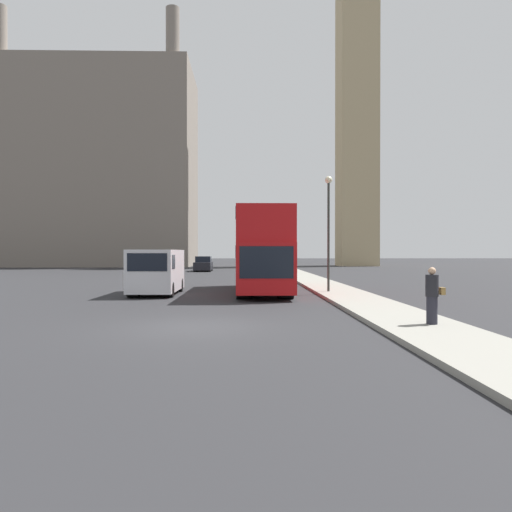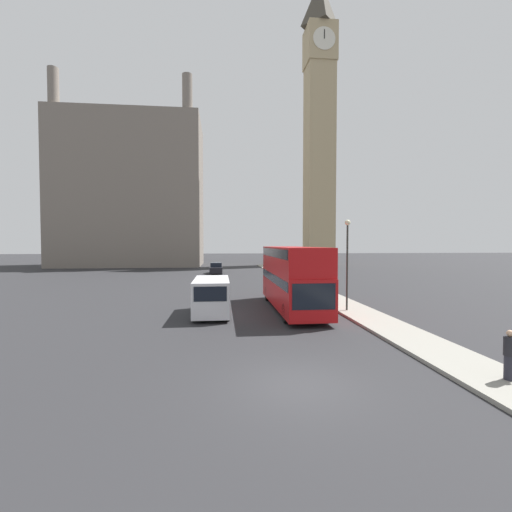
{
  "view_description": "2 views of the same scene",
  "coord_description": "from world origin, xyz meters",
  "px_view_note": "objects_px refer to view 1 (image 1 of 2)",
  "views": [
    {
      "loc": [
        1.42,
        -14.14,
        2.13
      ],
      "look_at": [
        2.02,
        12.11,
        1.91
      ],
      "focal_mm": 35.0,
      "sensor_mm": 36.0,
      "label": 1
    },
    {
      "loc": [
        -2.37,
        -10.28,
        4.38
      ],
      "look_at": [
        0.54,
        18.23,
        3.38
      ],
      "focal_mm": 24.0,
      "sensor_mm": 36.0,
      "label": 2
    }
  ],
  "objects_px": {
    "clock_tower": "(357,63)",
    "red_double_decker_bus": "(262,248)",
    "white_van": "(157,270)",
    "pedestrian": "(432,296)",
    "parked_sedan": "(203,265)",
    "street_lamp": "(329,216)"
  },
  "relations": [
    {
      "from": "clock_tower",
      "to": "red_double_decker_bus",
      "type": "distance_m",
      "value": 59.31
    },
    {
      "from": "white_van",
      "to": "pedestrian",
      "type": "relative_size",
      "value": 3.23
    },
    {
      "from": "pedestrian",
      "to": "red_double_decker_bus",
      "type": "bearing_deg",
      "value": 108.39
    },
    {
      "from": "pedestrian",
      "to": "parked_sedan",
      "type": "xyz_separation_m",
      "value": [
        -9.67,
        41.4,
        -0.2
      ]
    },
    {
      "from": "street_lamp",
      "to": "pedestrian",
      "type": "bearing_deg",
      "value": -85.33
    },
    {
      "from": "red_double_decker_bus",
      "to": "white_van",
      "type": "bearing_deg",
      "value": -166.29
    },
    {
      "from": "white_van",
      "to": "clock_tower",
      "type": "bearing_deg",
      "value": 67.03
    },
    {
      "from": "pedestrian",
      "to": "parked_sedan",
      "type": "relative_size",
      "value": 0.33
    },
    {
      "from": "pedestrian",
      "to": "street_lamp",
      "type": "bearing_deg",
      "value": 94.67
    },
    {
      "from": "red_double_decker_bus",
      "to": "street_lamp",
      "type": "relative_size",
      "value": 1.87
    },
    {
      "from": "pedestrian",
      "to": "street_lamp",
      "type": "distance_m",
      "value": 11.82
    },
    {
      "from": "clock_tower",
      "to": "pedestrian",
      "type": "bearing_deg",
      "value": -100.9
    },
    {
      "from": "clock_tower",
      "to": "pedestrian",
      "type": "xyz_separation_m",
      "value": [
        -11.96,
        -62.14,
        -29.92
      ]
    },
    {
      "from": "clock_tower",
      "to": "white_van",
      "type": "height_order",
      "value": "clock_tower"
    },
    {
      "from": "parked_sedan",
      "to": "white_van",
      "type": "bearing_deg",
      "value": -89.73
    },
    {
      "from": "red_double_decker_bus",
      "to": "pedestrian",
      "type": "distance_m",
      "value": 13.47
    },
    {
      "from": "parked_sedan",
      "to": "clock_tower",
      "type": "bearing_deg",
      "value": 43.79
    },
    {
      "from": "clock_tower",
      "to": "pedestrian",
      "type": "height_order",
      "value": "clock_tower"
    },
    {
      "from": "clock_tower",
      "to": "street_lamp",
      "type": "distance_m",
      "value": 58.86
    },
    {
      "from": "clock_tower",
      "to": "parked_sedan",
      "type": "bearing_deg",
      "value": -136.21
    },
    {
      "from": "white_van",
      "to": "street_lamp",
      "type": "relative_size",
      "value": 0.87
    },
    {
      "from": "clock_tower",
      "to": "white_van",
      "type": "xyz_separation_m",
      "value": [
        -21.49,
        -50.72,
        -29.65
      ]
    }
  ]
}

